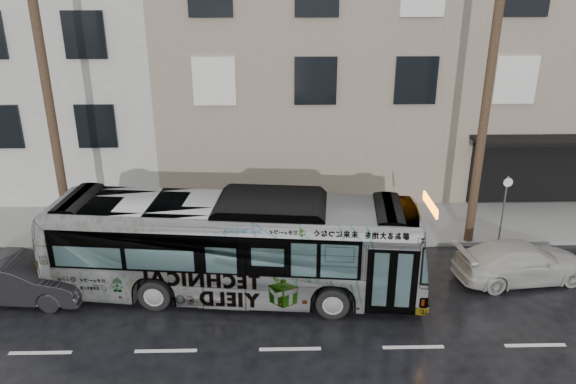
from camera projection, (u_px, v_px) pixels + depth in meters
name	position (u px, v px, depth m)	size (l,w,h in m)	color
ground	(288.00, 296.00, 16.81)	(120.00, 120.00, 0.00)	black
sidewalk	(285.00, 224.00, 21.32)	(90.00, 3.60, 0.15)	gray
building_taupe	(386.00, 50.00, 26.65)	(20.00, 12.00, 11.00)	gray
utility_pole_front	(484.00, 116.00, 18.28)	(0.30, 0.30, 9.00)	#503B28
utility_pole_rear	(52.00, 119.00, 17.97)	(0.30, 0.30, 9.00)	#503B28
sign_post	(503.00, 209.00, 19.54)	(0.06, 0.06, 2.40)	slate
bus	(235.00, 246.00, 16.50)	(2.60, 11.10, 3.09)	#B2B2B2
white_sedan	(521.00, 262.00, 17.54)	(1.72, 4.22, 1.22)	#B5B3AC
dark_sedan	(18.00, 279.00, 16.44)	(1.43, 4.10, 1.35)	black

